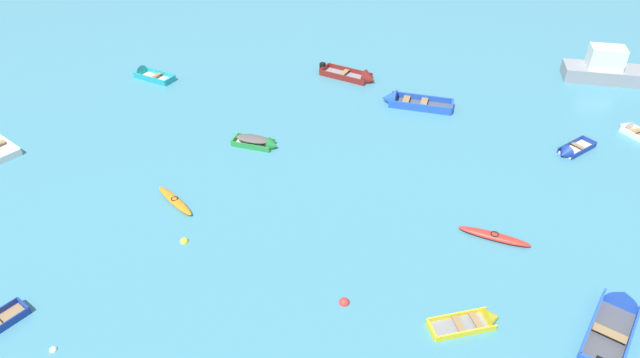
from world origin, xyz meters
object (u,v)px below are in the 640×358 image
Objects in this scene: rowboat_deep_blue_back_row_right at (570,152)px; kayak_orange_far_right at (175,201)px; motor_launch_grey_near_camera at (619,71)px; mooring_buoy_midfield at (344,303)px; rowboat_yellow_far_back at (480,321)px; mooring_buoy_between_boats_right at (53,350)px; rowboat_blue_foreground_center at (403,101)px; kayak_red_outer_right at (494,236)px; rowboat_white_outer_left at (634,132)px; rowboat_blue_back_row_left at (617,315)px; rowboat_maroon_midfield_right at (359,77)px; mooring_buoy_far_field at (184,242)px; rowboat_green_distant_center at (260,143)px; rowboat_turquoise_midfield_left at (146,74)px.

kayak_orange_far_right is (-21.78, -1.76, -0.00)m from rowboat_deep_blue_back_row_right.
motor_launch_grey_near_camera is 28.43m from mooring_buoy_midfield.
rowboat_yellow_far_back reaches higher than mooring_buoy_between_boats_right.
rowboat_blue_foreground_center is at bearing 32.03° from kayak_orange_far_right.
rowboat_blue_foreground_center is 1.52× the size of kayak_red_outer_right.
rowboat_blue_back_row_left reaches higher than rowboat_white_outer_left.
motor_launch_grey_near_camera is 38.17m from mooring_buoy_between_boats_right.
rowboat_blue_back_row_left reaches higher than rowboat_yellow_far_back.
rowboat_deep_blue_back_row_right is 0.95× the size of rowboat_yellow_far_back.
rowboat_yellow_far_back is 5.39m from rowboat_blue_back_row_left.
mooring_buoy_between_boats_right is (-25.51, -10.14, -0.14)m from rowboat_deep_blue_back_row_right.
rowboat_blue_foreground_center reaches higher than kayak_red_outer_right.
rowboat_maroon_midfield_right reaches higher than rowboat_deep_blue_back_row_right.
rowboat_deep_blue_back_row_right reaches higher than mooring_buoy_far_field.
rowboat_green_distant_center reaches higher than mooring_buoy_midfield.
rowboat_yellow_far_back is 25.88m from motor_launch_grey_near_camera.
rowboat_blue_back_row_left reaches higher than kayak_red_outer_right.
rowboat_green_distant_center is 0.86× the size of rowboat_turquoise_midfield_left.
kayak_orange_far_right is at bearing -161.00° from motor_launch_grey_near_camera.
rowboat_deep_blue_back_row_right reaches higher than kayak_red_outer_right.
rowboat_white_outer_left is at bearing -31.90° from rowboat_maroon_midfield_right.
mooring_buoy_between_boats_right is at bearing -135.89° from rowboat_blue_foreground_center.
rowboat_maroon_midfield_right is at bearing 92.07° from rowboat_yellow_far_back.
kayak_red_outer_right is 14.18m from rowboat_white_outer_left.
rowboat_white_outer_left reaches higher than rowboat_yellow_far_back.
rowboat_turquoise_midfield_left is (-14.98, 2.46, -0.01)m from rowboat_maroon_midfield_right.
rowboat_green_distant_center is (-17.35, 2.97, 0.11)m from rowboat_deep_blue_back_row_right.
motor_launch_grey_near_camera reaches higher than rowboat_blue_foreground_center.
rowboat_turquoise_midfield_left is 32.48m from rowboat_blue_back_row_left.
rowboat_white_outer_left is 8.53× the size of mooring_buoy_far_field.
rowboat_turquoise_midfield_left is (-17.21, 6.39, -0.05)m from rowboat_blue_foreground_center.
motor_launch_grey_near_camera is 7.56m from rowboat_white_outer_left.
motor_launch_grey_near_camera reaches higher than mooring_buoy_between_boats_right.
kayak_orange_far_right is 26.84m from rowboat_white_outer_left.
rowboat_maroon_midfield_right reaches higher than mooring_buoy_midfield.
rowboat_blue_back_row_left is at bearing -47.01° from rowboat_green_distant_center.
rowboat_deep_blue_back_row_right is at bearing 21.69° from mooring_buoy_between_boats_right.
rowboat_blue_foreground_center is 1.61× the size of rowboat_yellow_far_back.
motor_launch_grey_near_camera reaches higher than kayak_orange_far_right.
rowboat_white_outer_left is 15.62m from rowboat_blue_back_row_left.
rowboat_blue_foreground_center is 10.23m from rowboat_green_distant_center.
kayak_orange_far_right is 15.43m from rowboat_turquoise_midfield_left.
rowboat_blue_foreground_center is 18.69m from rowboat_blue_back_row_left.
mooring_buoy_midfield is (-22.25, -17.67, -0.77)m from motor_launch_grey_near_camera.
rowboat_maroon_midfield_right is at bearing 105.49° from rowboat_blue_back_row_left.
rowboat_maroon_midfield_right is at bearing 148.10° from rowboat_white_outer_left.
rowboat_turquoise_midfield_left reaches higher than mooring_buoy_between_boats_right.
rowboat_blue_back_row_left is (2.97, -5.04, 0.07)m from kayak_red_outer_right.
rowboat_deep_blue_back_row_right is 21.64m from mooring_buoy_far_field.
rowboat_blue_foreground_center is 16.58× the size of mooring_buoy_between_boats_right.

